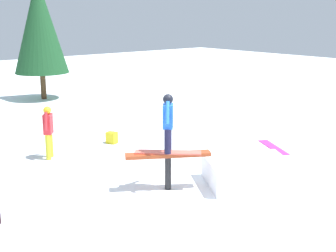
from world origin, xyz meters
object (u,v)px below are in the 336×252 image
bystander_red (48,129)px  pine_tree_near (39,25)px  backpack_on_snow (112,138)px  loose_snowboard_magenta (273,147)px  main_rider_on_rail (168,125)px  rail_feature (168,159)px

bystander_red → pine_tree_near: pine_tree_near is taller
bystander_red → pine_tree_near: bearing=15.3°
backpack_on_snow → pine_tree_near: (-1.73, -8.10, 3.06)m
backpack_on_snow → pine_tree_near: 8.83m
loose_snowboard_magenta → main_rider_on_rail: bearing=-55.4°
rail_feature → pine_tree_near: pine_tree_near is taller
bystander_red → pine_tree_near: 9.40m
rail_feature → backpack_on_snow: size_ratio=5.07×
main_rider_on_rail → bystander_red: main_rider_on_rail is taller
backpack_on_snow → rail_feature: bearing=143.4°
bystander_red → backpack_on_snow: (-2.07, -0.15, -0.62)m
loose_snowboard_magenta → bystander_red: bearing=-93.0°
main_rider_on_rail → backpack_on_snow: size_ratio=3.80×
loose_snowboard_magenta → backpack_on_snow: 4.71m
backpack_on_snow → loose_snowboard_magenta: bearing=-156.6°
rail_feature → main_rider_on_rail: bearing=0.0°
loose_snowboard_magenta → backpack_on_snow: (3.28, -3.38, 0.16)m
bystander_red → backpack_on_snow: 2.16m
loose_snowboard_magenta → pine_tree_near: size_ratio=0.29×
backpack_on_snow → main_rider_on_rail: bearing=143.4°
loose_snowboard_magenta → backpack_on_snow: size_ratio=4.49×
rail_feature → backpack_on_snow: 4.07m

